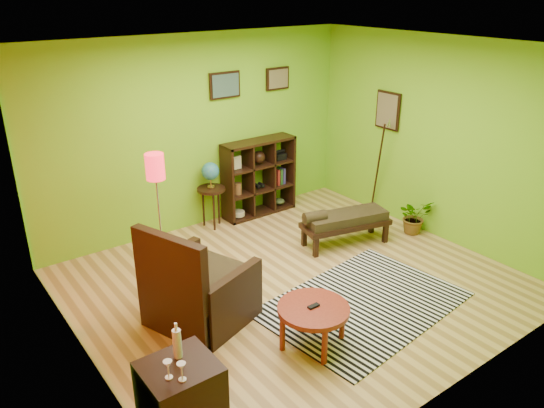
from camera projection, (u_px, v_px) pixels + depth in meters
ground at (295, 283)px, 6.50m from camera, size 5.00×5.00×0.00m
room_shell at (290, 143)px, 5.77m from camera, size 5.04×4.54×2.82m
zebra_rug at (363, 303)px, 6.08m from camera, size 2.43×1.80×0.01m
coffee_table at (313, 312)px, 5.27m from camera, size 0.72×0.72×0.46m
armchair at (197, 292)px, 5.66m from camera, size 1.22×1.20×1.17m
side_cabinet at (181, 400)px, 4.21m from camera, size 0.58×0.52×1.00m
floor_lamp at (156, 178)px, 6.30m from camera, size 0.24×0.24×1.56m
globe_table at (211, 179)px, 7.73m from camera, size 0.41×0.41×1.01m
cube_shelf at (260, 177)px, 8.28m from camera, size 1.20×0.35×1.20m
bench at (344, 220)px, 7.33m from camera, size 1.32×0.73×0.58m
potted_plant at (414, 220)px, 7.75m from camera, size 0.57×0.61×0.40m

